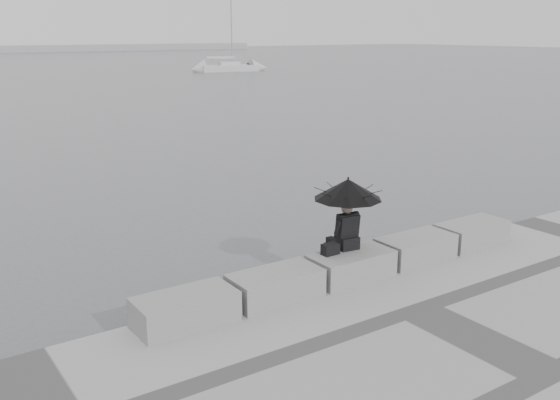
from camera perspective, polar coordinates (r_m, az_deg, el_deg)
ground at (r=12.37m, az=5.04°, el=-8.61°), size 360.00×360.00×0.00m
stone_block_far_left at (r=10.05m, az=-8.65°, el=-9.88°), size 1.60×0.80×0.50m
stone_block_left at (r=10.81m, az=-0.44°, el=-7.84°), size 1.60×0.80×0.50m
stone_block_centre at (r=11.76m, az=6.51°, el=-5.97°), size 1.60×0.80×0.50m
stone_block_right at (r=12.88m, az=12.29°, el=-4.34°), size 1.60×0.80×0.50m
stone_block_far_right at (r=14.11m, az=17.10°, el=-2.95°), size 1.60×0.80×0.50m
seated_person at (r=11.60m, az=6.24°, el=0.36°), size 1.28×1.28×1.39m
bag at (r=11.53m, az=4.62°, el=-4.50°), size 0.32×0.18×0.21m
sailboat_right at (r=81.57m, az=-4.70°, el=12.01°), size 7.69×3.63×12.90m
small_motorboat at (r=81.69m, az=-4.26°, el=11.88°), size 5.16×2.37×1.10m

